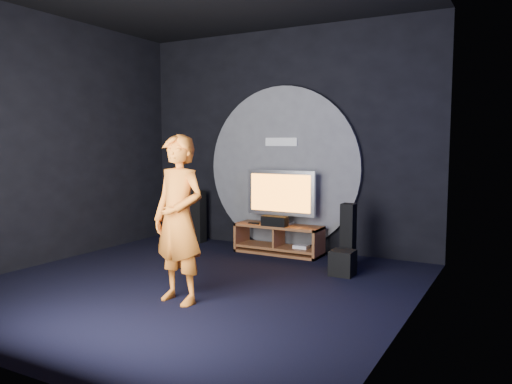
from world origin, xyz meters
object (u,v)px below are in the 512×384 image
media_console (279,241)px  tower_speaker_left (199,217)px  tv (281,195)px  subwoofer (343,263)px  player (179,219)px  tower_speaker_right (348,236)px

media_console → tower_speaker_left: 1.62m
media_console → tv: 0.72m
media_console → subwoofer: (1.28, -0.75, -0.03)m
media_console → tower_speaker_left: tower_speaker_left is taller
media_console → player: 2.72m
tower_speaker_left → tower_speaker_right: size_ratio=1.00×
tower_speaker_right → player: (-1.12, -2.27, 0.45)m
tv → player: bearing=-87.9°
tv → subwoofer: bearing=-32.3°
media_console → tower_speaker_right: 1.29m
media_console → tower_speaker_left: (-1.60, 0.14, 0.25)m
tower_speaker_right → player: player is taller
tower_speaker_right → player: size_ratio=0.49×
media_console → tv: size_ratio=1.21×
tower_speaker_left → player: player is taller
subwoofer → tower_speaker_right: bearing=99.1°
tv → tower_speaker_right: 1.37m
tower_speaker_left → subwoofer: bearing=-17.1°
tv → media_console: bearing=-83.9°
media_console → tower_speaker_left: bearing=175.1°
tower_speaker_right → media_console: bearing=163.9°
media_console → tv: bearing=96.1°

